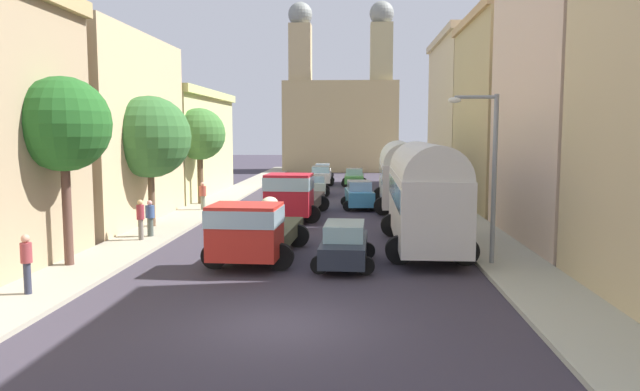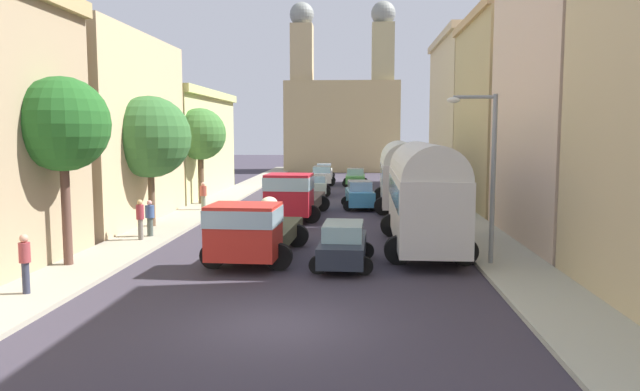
% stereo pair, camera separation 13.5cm
% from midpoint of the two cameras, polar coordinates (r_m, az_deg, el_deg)
% --- Properties ---
extents(ground_plane, '(154.00, 154.00, 0.00)m').
position_cam_midpoint_polar(ground_plane, '(41.26, 0.80, -0.37)').
color(ground_plane, '#39333E').
extents(sidewalk_left, '(2.50, 70.00, 0.14)m').
position_cam_midpoint_polar(sidewalk_left, '(42.21, -9.08, -0.20)').
color(sidewalk_left, '#A29B88').
rests_on(sidewalk_left, ground).
extents(sidewalk_right, '(2.50, 70.00, 0.14)m').
position_cam_midpoint_polar(sidewalk_right, '(41.56, 10.84, -0.33)').
color(sidewalk_right, '#AEAF9A').
rests_on(sidewalk_right, ground).
extents(building_left_1, '(5.04, 11.63, 9.42)m').
position_cam_midpoint_polar(building_left_1, '(32.32, -20.20, 5.83)').
color(building_left_1, tan).
rests_on(building_left_1, ground).
extents(building_left_2, '(6.35, 14.10, 7.53)m').
position_cam_midpoint_polar(building_left_2, '(44.85, -13.82, 4.83)').
color(building_left_2, '#CAC484').
rests_on(building_left_2, ground).
extents(building_right_1, '(5.28, 10.20, 11.15)m').
position_cam_midpoint_polar(building_right_1, '(27.21, 23.56, 7.55)').
color(building_right_1, beige).
rests_on(building_right_1, ground).
extents(building_right_2, '(4.93, 11.20, 11.48)m').
position_cam_midpoint_polar(building_right_2, '(37.97, 17.08, 7.51)').
color(building_right_2, tan).
rests_on(building_right_2, ground).
extents(building_right_3, '(5.95, 14.38, 12.28)m').
position_cam_midpoint_polar(building_right_3, '(50.86, 14.12, 7.62)').
color(building_right_3, beige).
rests_on(building_right_3, ground).
extents(distant_church, '(13.11, 6.87, 19.15)m').
position_cam_midpoint_polar(distant_church, '(70.88, 1.92, 7.32)').
color(distant_church, tan).
rests_on(distant_church, ground).
extents(parked_bus_0, '(3.33, 9.09, 4.20)m').
position_cam_midpoint_polar(parked_bus_0, '(23.98, 9.73, 0.47)').
color(parked_bus_0, silver).
rests_on(parked_bus_0, ground).
extents(parked_bus_1, '(3.41, 9.93, 4.04)m').
position_cam_midpoint_polar(parked_bus_1, '(36.58, 7.55, 2.26)').
color(parked_bus_1, silver).
rests_on(parked_bus_1, ground).
extents(cargo_truck_0, '(3.37, 7.00, 2.24)m').
position_cam_midpoint_polar(cargo_truck_0, '(21.73, -6.34, -3.13)').
color(cargo_truck_0, red).
rests_on(cargo_truck_0, ground).
extents(cargo_truck_1, '(3.39, 7.72, 2.51)m').
position_cam_midpoint_polar(cargo_truck_1, '(31.85, -2.62, 0.03)').
color(cargo_truck_1, red).
rests_on(cargo_truck_1, ground).
extents(car_0, '(2.36, 3.83, 1.45)m').
position_cam_midpoint_polar(car_0, '(43.93, -0.63, 0.99)').
color(car_0, silver).
rests_on(car_0, ground).
extents(car_1, '(2.35, 4.32, 1.62)m').
position_cam_midpoint_polar(car_1, '(52.62, 0.02, 1.92)').
color(car_1, white).
rests_on(car_1, ground).
extents(car_2, '(2.15, 3.95, 1.49)m').
position_cam_midpoint_polar(car_2, '(58.91, 0.19, 2.31)').
color(car_2, silver).
rests_on(car_2, ground).
extents(car_3, '(2.20, 4.10, 1.51)m').
position_cam_midpoint_polar(car_3, '(20.89, 2.15, -4.65)').
color(car_3, '#222732').
rests_on(car_3, ground).
extents(car_4, '(2.30, 3.96, 1.68)m').
position_cam_midpoint_polar(car_4, '(36.39, 3.62, 0.07)').
color(car_4, '#4294C8').
rests_on(car_4, ground).
extents(car_5, '(2.20, 3.76, 1.49)m').
position_cam_midpoint_polar(car_5, '(51.61, 3.19, 1.75)').
color(car_5, '#4D9D4A').
rests_on(car_5, ground).
extents(pedestrian_0, '(0.49, 0.49, 1.73)m').
position_cam_midpoint_polar(pedestrian_0, '(35.45, -11.14, 0.04)').
color(pedestrian_0, slate).
rests_on(pedestrian_0, ground).
extents(pedestrian_1, '(0.52, 0.52, 1.70)m').
position_cam_midpoint_polar(pedestrian_1, '(26.96, -15.93, -2.01)').
color(pedestrian_1, '#464F4A').
rests_on(pedestrian_1, ground).
extents(pedestrian_2, '(0.38, 0.38, 1.82)m').
position_cam_midpoint_polar(pedestrian_2, '(18.68, -26.21, -5.61)').
color(pedestrian_2, '#2E3144').
rests_on(pedestrian_2, ground).
extents(pedestrian_3, '(0.33, 0.33, 1.83)m').
position_cam_midpoint_polar(pedestrian_3, '(26.15, -16.77, -2.05)').
color(pedestrian_3, '#6A635D').
rests_on(pedestrian_3, ground).
extents(streetlamp_near, '(1.69, 0.28, 5.89)m').
position_cam_midpoint_polar(streetlamp_near, '(21.18, 15.39, 2.92)').
color(streetlamp_near, gray).
rests_on(streetlamp_near, ground).
extents(roadside_tree_0, '(3.16, 3.16, 6.47)m').
position_cam_midpoint_polar(roadside_tree_0, '(21.84, -23.30, 6.14)').
color(roadside_tree_0, brown).
rests_on(roadside_tree_0, ground).
extents(roadside_tree_1, '(3.86, 3.86, 6.32)m').
position_cam_midpoint_polar(roadside_tree_1, '(29.58, -15.94, 5.33)').
color(roadside_tree_1, brown).
rests_on(roadside_tree_1, ground).
extents(roadside_tree_2, '(3.21, 3.21, 6.09)m').
position_cam_midpoint_polar(roadside_tree_2, '(38.24, -11.44, 5.67)').
color(roadside_tree_2, brown).
rests_on(roadside_tree_2, ground).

